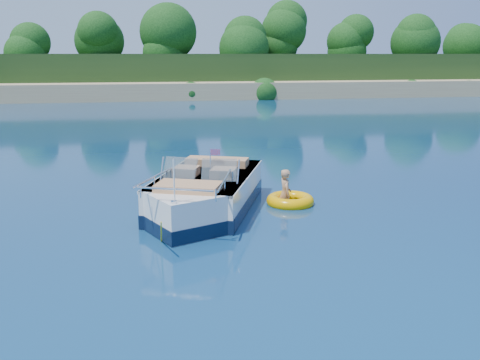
# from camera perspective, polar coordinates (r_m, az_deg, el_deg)

# --- Properties ---
(ground) EXTENTS (160.00, 160.00, 0.00)m
(ground) POSITION_cam_1_polar(r_m,az_deg,el_deg) (13.50, 0.03, -3.84)
(ground) COLOR #091F42
(ground) RESTS_ON ground
(shoreline) EXTENTS (170.00, 59.00, 6.00)m
(shoreline) POSITION_cam_1_polar(r_m,az_deg,el_deg) (76.56, -8.56, 10.90)
(shoreline) COLOR tan
(shoreline) RESTS_ON ground
(treeline) EXTENTS (150.00, 7.12, 8.19)m
(treeline) POSITION_cam_1_polar(r_m,az_deg,el_deg) (53.78, -7.91, 14.84)
(treeline) COLOR black
(treeline) RESTS_ON ground
(motorboat) EXTENTS (3.63, 6.01, 2.10)m
(motorboat) POSITION_cam_1_polar(r_m,az_deg,el_deg) (13.73, -3.90, -1.80)
(motorboat) COLOR white
(motorboat) RESTS_ON ground
(tow_tube) EXTENTS (1.35, 1.35, 0.34)m
(tow_tube) POSITION_cam_1_polar(r_m,az_deg,el_deg) (14.59, 5.37, -2.22)
(tow_tube) COLOR #F9AD00
(tow_tube) RESTS_ON ground
(boy) EXTENTS (0.37, 0.77, 1.50)m
(boy) POSITION_cam_1_polar(r_m,az_deg,el_deg) (14.66, 4.79, -2.49)
(boy) COLOR tan
(boy) RESTS_ON ground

